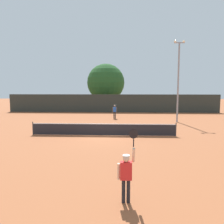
{
  "coord_description": "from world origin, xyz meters",
  "views": [
    {
      "loc": [
        1.49,
        -17.11,
        3.75
      ],
      "look_at": [
        0.49,
        4.26,
        1.42
      ],
      "focal_mm": 35.34,
      "sensor_mm": 36.0,
      "label": 1
    }
  ],
  "objects_px": {
    "tennis_ball": "(139,132)",
    "parked_car_far": "(166,104)",
    "large_tree": "(106,83)",
    "player_receiving": "(115,110)",
    "parked_car_mid": "(96,104)",
    "parked_car_near": "(73,103)",
    "player_serving": "(126,171)",
    "light_pole": "(178,77)"
  },
  "relations": [
    {
      "from": "tennis_ball",
      "to": "parked_car_far",
      "type": "height_order",
      "value": "parked_car_far"
    },
    {
      "from": "tennis_ball",
      "to": "large_tree",
      "type": "height_order",
      "value": "large_tree"
    },
    {
      "from": "player_receiving",
      "to": "parked_car_near",
      "type": "xyz_separation_m",
      "value": [
        -8.6,
        15.42,
        -0.25
      ]
    },
    {
      "from": "player_receiving",
      "to": "light_pole",
      "type": "bearing_deg",
      "value": 160.73
    },
    {
      "from": "parked_car_mid",
      "to": "player_serving",
      "type": "bearing_deg",
      "value": -86.08
    },
    {
      "from": "light_pole",
      "to": "parked_car_mid",
      "type": "xyz_separation_m",
      "value": [
        -11.07,
        17.31,
        -4.21
      ]
    },
    {
      "from": "player_serving",
      "to": "parked_car_mid",
      "type": "height_order",
      "value": "player_serving"
    },
    {
      "from": "parked_car_near",
      "to": "parked_car_far",
      "type": "distance_m",
      "value": 17.85
    },
    {
      "from": "player_receiving",
      "to": "tennis_ball",
      "type": "bearing_deg",
      "value": 105.8
    },
    {
      "from": "large_tree",
      "to": "parked_car_near",
      "type": "relative_size",
      "value": 1.84
    },
    {
      "from": "large_tree",
      "to": "parked_car_mid",
      "type": "bearing_deg",
      "value": 137.26
    },
    {
      "from": "player_receiving",
      "to": "parked_car_near",
      "type": "bearing_deg",
      "value": -60.86
    },
    {
      "from": "large_tree",
      "to": "parked_car_near",
      "type": "distance_m",
      "value": 8.01
    },
    {
      "from": "tennis_ball",
      "to": "large_tree",
      "type": "relative_size",
      "value": 0.01
    },
    {
      "from": "player_serving",
      "to": "parked_car_far",
      "type": "height_order",
      "value": "player_serving"
    },
    {
      "from": "player_receiving",
      "to": "parked_car_far",
      "type": "bearing_deg",
      "value": -121.88
    },
    {
      "from": "light_pole",
      "to": "parked_car_far",
      "type": "bearing_deg",
      "value": 82.62
    },
    {
      "from": "player_serving",
      "to": "large_tree",
      "type": "xyz_separation_m",
      "value": [
        -3.15,
        32.99,
        3.66
      ]
    },
    {
      "from": "player_receiving",
      "to": "light_pole",
      "type": "height_order",
      "value": "light_pole"
    },
    {
      "from": "player_receiving",
      "to": "light_pole",
      "type": "xyz_separation_m",
      "value": [
        7.0,
        -2.45,
        3.96
      ]
    },
    {
      "from": "parked_car_far",
      "to": "player_serving",
      "type": "bearing_deg",
      "value": -106.04
    },
    {
      "from": "player_serving",
      "to": "large_tree",
      "type": "distance_m",
      "value": 33.34
    },
    {
      "from": "parked_car_mid",
      "to": "tennis_ball",
      "type": "bearing_deg",
      "value": -79.0
    },
    {
      "from": "player_receiving",
      "to": "parked_car_near",
      "type": "distance_m",
      "value": 17.66
    },
    {
      "from": "tennis_ball",
      "to": "large_tree",
      "type": "bearing_deg",
      "value": 101.7
    },
    {
      "from": "player_receiving",
      "to": "large_tree",
      "type": "xyz_separation_m",
      "value": [
        -2.06,
        13.01,
        3.7
      ]
    },
    {
      "from": "tennis_ball",
      "to": "player_serving",
      "type": "bearing_deg",
      "value": -96.28
    },
    {
      "from": "tennis_ball",
      "to": "player_receiving",
      "type": "bearing_deg",
      "value": 105.8
    },
    {
      "from": "player_serving",
      "to": "tennis_ball",
      "type": "distance_m",
      "value": 11.75
    },
    {
      "from": "tennis_ball",
      "to": "large_tree",
      "type": "xyz_separation_m",
      "value": [
        -4.43,
        21.36,
        4.69
      ]
    },
    {
      "from": "player_receiving",
      "to": "tennis_ball",
      "type": "relative_size",
      "value": 24.61
    },
    {
      "from": "large_tree",
      "to": "parked_car_far",
      "type": "relative_size",
      "value": 1.88
    },
    {
      "from": "large_tree",
      "to": "player_serving",
      "type": "bearing_deg",
      "value": -84.55
    },
    {
      "from": "tennis_ball",
      "to": "parked_car_far",
      "type": "distance_m",
      "value": 24.22
    },
    {
      "from": "player_receiving",
      "to": "light_pole",
      "type": "distance_m",
      "value": 8.4
    },
    {
      "from": "player_serving",
      "to": "parked_car_far",
      "type": "xyz_separation_m",
      "value": [
        8.15,
        34.84,
        -0.29
      ]
    },
    {
      "from": "parked_car_mid",
      "to": "parked_car_far",
      "type": "distance_m",
      "value": 13.31
    },
    {
      "from": "large_tree",
      "to": "parked_car_mid",
      "type": "distance_m",
      "value": 4.8
    },
    {
      "from": "player_serving",
      "to": "parked_car_near",
      "type": "relative_size",
      "value": 0.56
    },
    {
      "from": "player_receiving",
      "to": "parked_car_far",
      "type": "distance_m",
      "value": 17.5
    },
    {
      "from": "tennis_ball",
      "to": "parked_car_mid",
      "type": "relative_size",
      "value": 0.02
    },
    {
      "from": "player_serving",
      "to": "light_pole",
      "type": "xyz_separation_m",
      "value": [
        5.91,
        17.54,
        3.93
      ]
    }
  ]
}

